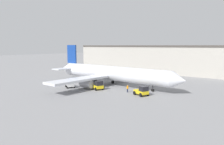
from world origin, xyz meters
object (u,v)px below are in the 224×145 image
baggage_tug (70,83)px  ground_crew_worker (128,88)px  airplane (109,73)px  pushback_tug (142,91)px  belt_loader_truck (98,85)px

baggage_tug → ground_crew_worker: bearing=47.6°
airplane → ground_crew_worker: bearing=-25.6°
ground_crew_worker → pushback_tug: size_ratio=0.49×
baggage_tug → belt_loader_truck: bearing=50.3°
ground_crew_worker → airplane: bearing=-108.3°
pushback_tug → ground_crew_worker: bearing=-169.7°
baggage_tug → airplane: bearing=90.2°
baggage_tug → belt_loader_truck: 7.49m
pushback_tug → baggage_tug: bearing=-147.8°
pushback_tug → airplane: bearing=179.1°
ground_crew_worker → belt_loader_truck: (-7.43, -1.79, 0.12)m
airplane → pushback_tug: (13.30, -5.66, -2.20)m
airplane → baggage_tug: airplane is taller
ground_crew_worker → pushback_tug: bearing=87.6°
ground_crew_worker → belt_loader_truck: 7.65m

